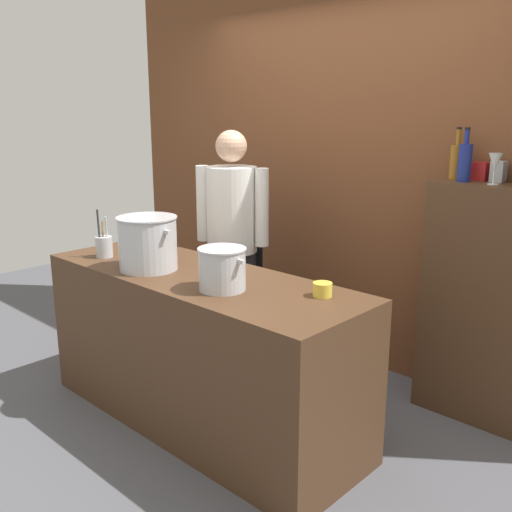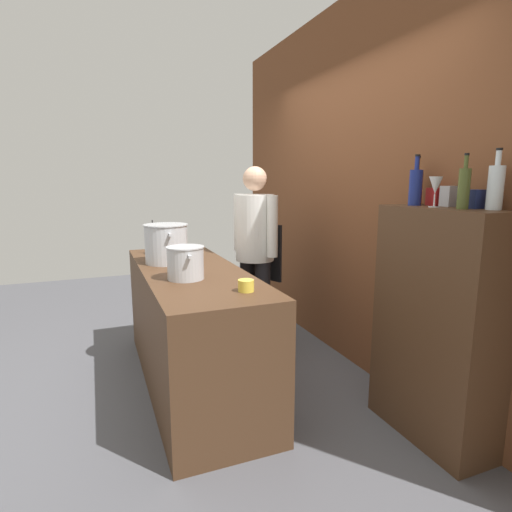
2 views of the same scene
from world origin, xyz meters
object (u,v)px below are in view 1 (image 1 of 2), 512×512
Objects in this scene: stockpot_large at (148,243)px; butter_jar at (322,289)px; stockpot_small at (222,269)px; spice_tin_red at (481,171)px; utensil_crock at (104,246)px; wine_glass_short at (495,163)px; wine_bottle_amber at (457,160)px; wine_bottle_cobalt at (465,161)px; chef at (232,233)px; spice_tin_silver at (498,172)px.

butter_jar is (1.02, 0.29, -0.12)m from stockpot_large.
spice_tin_red is (0.70, 1.39, 0.44)m from stockpot_small.
butter_jar is 1.27m from spice_tin_red.
utensil_crock reaches higher than butter_jar.
stockpot_large reaches higher than utensil_crock.
utensil_crock is at bearing -177.46° from stockpot_small.
wine_glass_short reaches higher than utensil_crock.
wine_glass_short reaches higher than stockpot_large.
wine_bottle_amber is (0.57, 1.36, 0.49)m from stockpot_small.
wine_bottle_cobalt reaches higher than wine_glass_short.
chef is at bearing 99.59° from stockpot_large.
wine_glass_short is (1.56, 0.47, 0.55)m from chef.
stockpot_large is 1.96m from wine_glass_short.
stockpot_large is at bearing 78.91° from chef.
wine_bottle_amber is at bearing 135.34° from wine_bottle_cobalt.
stockpot_large is (0.14, -0.80, 0.09)m from chef.
wine_bottle_cobalt is 0.20m from spice_tin_silver.
chef is 5.53× the size of utensil_crock.
spice_tin_red is at bearing 132.58° from wine_glass_short.
wine_bottle_amber is (1.58, 1.41, 0.53)m from utensil_crock.
stockpot_small is at bearing -120.14° from spice_tin_silver.
utensil_crock is (-0.43, -0.02, -0.08)m from stockpot_large.
spice_tin_red is at bearing 13.00° from wine_bottle_amber.
spice_tin_silver is at bearing 38.16° from utensil_crock.
wine_bottle_cobalt is (1.38, 0.49, 0.54)m from chef.
wine_glass_short is at bearing -22.40° from wine_bottle_amber.
butter_jar is at bearing -111.84° from wine_glass_short.
spice_tin_red is at bearing -177.50° from chef.
stockpot_small is 1.02m from utensil_crock.
stockpot_small is 1.58m from wine_glass_short.
utensil_crock reaches higher than stockpot_small.
wine_glass_short is (1.42, 1.27, 0.46)m from stockpot_large.
utensil_crock is (-0.29, -0.83, 0.01)m from chef.
spice_tin_silver reaches higher than spice_tin_red.
wine_glass_short is (0.40, 0.99, 0.58)m from butter_jar.
spice_tin_silver is at bearing 71.84° from butter_jar.
wine_bottle_amber is 0.15m from spice_tin_red.
wine_bottle_cobalt is at bearing 46.23° from stockpot_large.
utensil_crock is 2.32m from wine_glass_short.
utensil_crock is at bearing -138.39° from wine_bottle_amber.
wine_bottle_amber is at bearing 67.40° from stockpot_small.
stockpot_small is 2.95× the size of spice_tin_red.
wine_bottle_cobalt is at bearing 178.98° from chef.
stockpot_small is at bearing -116.79° from spice_tin_red.
chef reaches higher than spice_tin_silver.
wine_glass_short is 0.20m from spice_tin_red.
butter_jar is at bearing -102.18° from wine_bottle_cobalt.
spice_tin_red is (-0.10, 0.01, -0.01)m from spice_tin_silver.
stockpot_small is at bearing -149.00° from butter_jar.
stockpot_large is 1.07m from butter_jar.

